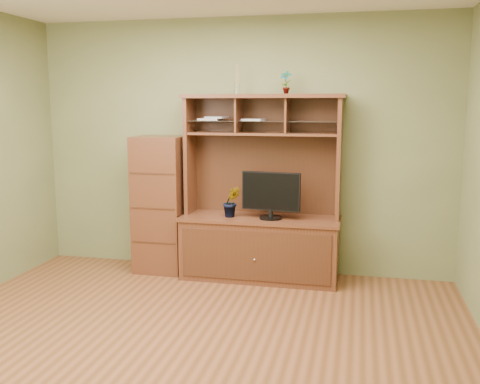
% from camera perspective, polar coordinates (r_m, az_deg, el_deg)
% --- Properties ---
extents(room, '(4.54, 4.04, 2.74)m').
position_cam_1_polar(room, '(3.84, -6.45, 2.57)').
color(room, brown).
rests_on(room, ground).
extents(media_hutch, '(1.66, 0.61, 1.90)m').
position_cam_1_polar(media_hutch, '(5.57, 2.20, -3.92)').
color(media_hutch, '#432113').
rests_on(media_hutch, room).
extents(monitor, '(0.60, 0.23, 0.48)m').
position_cam_1_polar(monitor, '(5.39, 3.31, -0.24)').
color(monitor, black).
rests_on(monitor, media_hutch).
extents(orchid_plant, '(0.21, 0.19, 0.32)m').
position_cam_1_polar(orchid_plant, '(5.49, -0.92, -1.04)').
color(orchid_plant, '#37591E').
rests_on(orchid_plant, media_hutch).
extents(top_plant, '(0.14, 0.12, 0.23)m').
position_cam_1_polar(top_plant, '(5.47, 4.91, 11.58)').
color(top_plant, '#2E5F21').
rests_on(top_plant, media_hutch).
extents(reed_diffuser, '(0.06, 0.06, 0.31)m').
position_cam_1_polar(reed_diffuser, '(5.56, -0.30, 11.63)').
color(reed_diffuser, silver).
rests_on(reed_diffuser, media_hutch).
extents(magazines, '(0.70, 0.20, 0.04)m').
position_cam_1_polar(magazines, '(5.58, -1.51, 7.80)').
color(magazines, '#AAAAAF').
rests_on(magazines, media_hutch).
extents(side_cabinet, '(0.52, 0.48, 1.46)m').
position_cam_1_polar(side_cabinet, '(5.84, -8.44, -1.30)').
color(side_cabinet, '#432113').
rests_on(side_cabinet, room).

